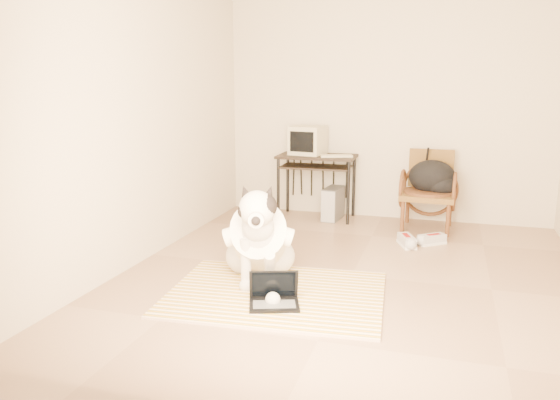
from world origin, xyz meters
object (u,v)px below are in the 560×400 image
at_px(rattan_chair, 428,190).
at_px(crt_monitor, 308,140).
at_px(pc_tower, 333,203).
at_px(laptop, 274,296).
at_px(dog, 259,240).
at_px(backpack, 434,178).
at_px(computer_desk, 317,164).

bearing_deg(rattan_chair, crt_monitor, 174.10).
xyz_separation_m(pc_tower, rattan_chair, (1.14, -0.10, 0.26)).
bearing_deg(rattan_chair, laptop, -110.60).
bearing_deg(crt_monitor, rattan_chair, -5.90).
xyz_separation_m(dog, crt_monitor, (-0.18, 2.37, 0.60)).
height_order(crt_monitor, backpack, crt_monitor).
relative_size(laptop, backpack, 0.82).
bearing_deg(laptop, pc_tower, 92.53).
distance_m(laptop, pc_tower, 2.81).
distance_m(computer_desk, crt_monitor, 0.32).
bearing_deg(laptop, rattan_chair, 69.40).
xyz_separation_m(dog, backpack, (1.36, 2.22, 0.23)).
bearing_deg(dog, rattan_chair, 59.45).
distance_m(laptop, backpack, 2.96).
height_order(dog, pc_tower, dog).
relative_size(computer_desk, backpack, 1.78).
height_order(pc_tower, rattan_chair, rattan_chair).
bearing_deg(rattan_chair, pc_tower, 175.19).
distance_m(laptop, rattan_chair, 2.92).
bearing_deg(dog, laptop, -59.74).
height_order(laptop, pc_tower, pc_tower).
bearing_deg(dog, computer_desk, 91.32).
height_order(laptop, computer_desk, computer_desk).
bearing_deg(backpack, rattan_chair, -173.95).
relative_size(crt_monitor, rattan_chair, 0.49).
bearing_deg(dog, backpack, 58.55).
xyz_separation_m(laptop, computer_desk, (-0.34, 2.81, 0.60)).
bearing_deg(pc_tower, rattan_chair, -4.81).
height_order(dog, laptop, dog).
height_order(laptop, crt_monitor, crt_monitor).
bearing_deg(laptop, computer_desk, 96.94).
height_order(rattan_chair, backpack, rattan_chair).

